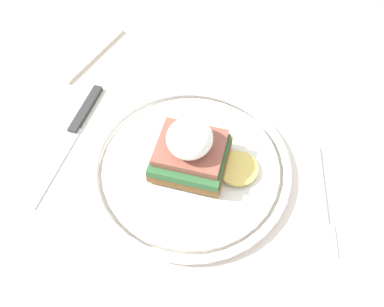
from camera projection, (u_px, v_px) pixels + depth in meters
The scene contains 6 objects.
dining_table at pixel (189, 220), 0.56m from camera, with size 0.98×0.73×0.77m.
plate at pixel (192, 166), 0.45m from camera, with size 0.24×0.24×0.02m.
sandwich at pixel (191, 151), 0.42m from camera, with size 0.12×0.08×0.07m.
fork at pixel (321, 203), 0.43m from camera, with size 0.04×0.14×0.00m.
knife at pixel (73, 132), 0.49m from camera, with size 0.02×0.19×0.01m.
napkin at pixel (67, 43), 0.58m from camera, with size 0.12×0.13×0.01m, color beige.
Camera 1 is at (-0.06, 0.22, 1.16)m, focal length 35.00 mm.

